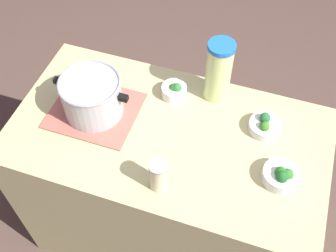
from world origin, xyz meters
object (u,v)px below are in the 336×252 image
(mason_jar, at_px, (158,176))
(lemonade_pitcher, at_px, (219,71))
(broccoli_bowl_center, at_px, (265,126))
(broccoli_bowl_back, at_px, (174,91))
(broccoli_bowl_front, at_px, (281,176))
(cooking_pot, at_px, (92,96))

(mason_jar, bearing_deg, lemonade_pitcher, 80.42)
(mason_jar, height_order, broccoli_bowl_center, mason_jar)
(mason_jar, relative_size, broccoli_bowl_back, 1.28)
(broccoli_bowl_center, bearing_deg, lemonade_pitcher, 152.60)
(lemonade_pitcher, xyz_separation_m, mason_jar, (-0.09, -0.50, -0.07))
(broccoli_bowl_front, bearing_deg, lemonade_pitcher, 135.01)
(mason_jar, relative_size, broccoli_bowl_front, 1.03)
(mason_jar, bearing_deg, broccoli_bowl_front, 21.70)
(cooking_pot, bearing_deg, broccoli_bowl_front, -5.90)
(cooking_pot, relative_size, mason_jar, 2.29)
(lemonade_pitcher, xyz_separation_m, broccoli_bowl_back, (-0.17, -0.06, -0.11))
(broccoli_bowl_front, bearing_deg, broccoli_bowl_back, 151.54)
(cooking_pot, height_order, lemonade_pitcher, lemonade_pitcher)
(mason_jar, distance_m, broccoli_bowl_center, 0.50)
(broccoli_bowl_front, relative_size, broccoli_bowl_back, 1.25)
(mason_jar, height_order, broccoli_bowl_front, mason_jar)
(lemonade_pitcher, height_order, broccoli_bowl_back, lemonade_pitcher)
(broccoli_bowl_center, bearing_deg, cooking_pot, -169.23)
(cooking_pot, relative_size, broccoli_bowl_center, 2.47)
(lemonade_pitcher, distance_m, broccoli_bowl_center, 0.29)
(broccoli_bowl_front, bearing_deg, broccoli_bowl_center, 115.25)
(cooking_pot, xyz_separation_m, broccoli_bowl_center, (0.69, 0.13, -0.07))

